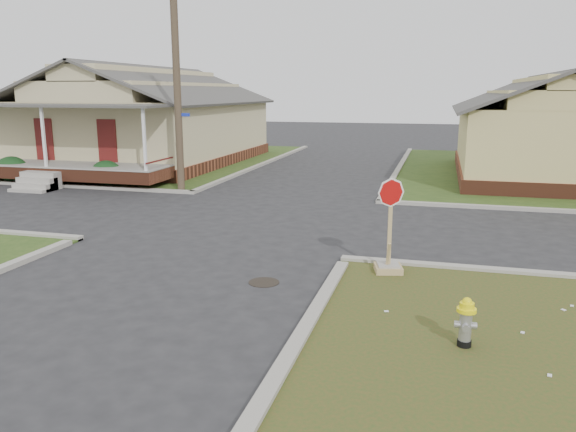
# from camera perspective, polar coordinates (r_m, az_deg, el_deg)

# --- Properties ---
(ground) EXTENTS (120.00, 120.00, 0.00)m
(ground) POSITION_cam_1_polar(r_m,az_deg,el_deg) (12.97, -11.12, -5.10)
(ground) COLOR #252427
(ground) RESTS_ON ground
(verge_far_left) EXTENTS (19.00, 19.00, 0.05)m
(verge_far_left) POSITION_cam_1_polar(r_m,az_deg,el_deg) (34.69, -17.38, 5.62)
(verge_far_left) COLOR #2C4619
(verge_far_left) RESTS_ON ground
(curbs) EXTENTS (80.00, 40.00, 0.12)m
(curbs) POSITION_cam_1_polar(r_m,az_deg,el_deg) (17.42, -3.88, -0.33)
(curbs) COLOR #9F9B90
(curbs) RESTS_ON ground
(manhole) EXTENTS (0.64, 0.64, 0.01)m
(manhole) POSITION_cam_1_polar(r_m,az_deg,el_deg) (11.73, -2.46, -6.74)
(manhole) COLOR black
(manhole) RESTS_ON ground
(corner_house) EXTENTS (10.10, 15.50, 5.30)m
(corner_house) POSITION_cam_1_polar(r_m,az_deg,el_deg) (31.84, -14.30, 9.30)
(corner_house) COLOR brown
(corner_house) RESTS_ON ground
(side_house_yellow) EXTENTS (7.60, 11.60, 4.70)m
(side_house_yellow) POSITION_cam_1_polar(r_m,az_deg,el_deg) (27.94, 24.53, 7.98)
(side_house_yellow) COLOR brown
(side_house_yellow) RESTS_ON ground
(utility_pole) EXTENTS (1.80, 0.28, 9.00)m
(utility_pole) POSITION_cam_1_polar(r_m,az_deg,el_deg) (22.22, -11.27, 14.35)
(utility_pole) COLOR #493B2A
(utility_pole) RESTS_ON ground
(fire_hydrant) EXTENTS (0.29, 0.29, 0.79)m
(fire_hydrant) POSITION_cam_1_polar(r_m,az_deg,el_deg) (9.10, 17.62, -10.00)
(fire_hydrant) COLOR black
(fire_hydrant) RESTS_ON ground
(stop_sign) EXTENTS (0.58, 0.57, 2.06)m
(stop_sign) POSITION_cam_1_polar(r_m,az_deg,el_deg) (12.31, 10.21, -3.61)
(stop_sign) COLOR tan
(stop_sign) RESTS_ON ground
(hedge_left) EXTENTS (1.43, 1.17, 1.09)m
(hedge_left) POSITION_cam_1_polar(r_m,az_deg,el_deg) (27.11, -26.25, 4.32)
(hedge_left) COLOR #153A1A
(hedge_left) RESTS_ON verge_far_left
(hedge_right) EXTENTS (1.37, 1.13, 1.05)m
(hedge_right) POSITION_cam_1_polar(r_m,az_deg,el_deg) (24.55, -17.97, 4.22)
(hedge_right) COLOR #153A1A
(hedge_right) RESTS_ON verge_far_left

